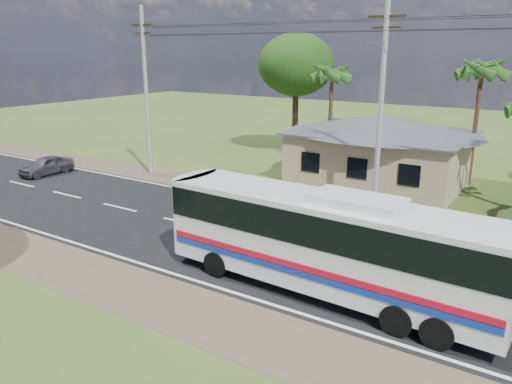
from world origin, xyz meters
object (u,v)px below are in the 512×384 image
coach_bus (327,236)px  motorcycle (375,214)px  person (505,233)px  small_car (46,165)px

coach_bus → motorcycle: 8.38m
motorcycle → person: (5.87, -0.35, 0.30)m
person → small_car: 28.41m
coach_bus → person: bearing=61.2°
coach_bus → person: size_ratio=8.17×
coach_bus → motorcycle: bearing=100.5°
motorcycle → person: size_ratio=1.14×
motorcycle → small_car: bearing=86.0°
coach_bus → person: coach_bus is taller
motorcycle → small_car: (-22.45, -2.64, 0.19)m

